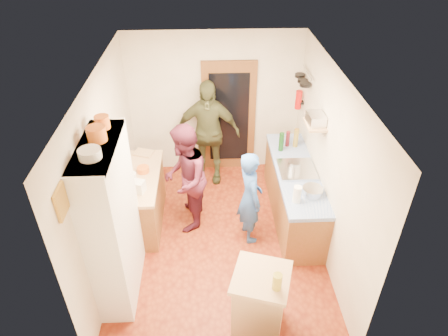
{
  "coord_description": "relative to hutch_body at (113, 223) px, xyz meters",
  "views": [
    {
      "loc": [
        -0.13,
        -4.43,
        4.36
      ],
      "look_at": [
        0.08,
        0.15,
        1.21
      ],
      "focal_mm": 32.0,
      "sensor_mm": 36.0,
      "label": 1
    }
  ],
  "objects": [
    {
      "name": "paper_towel",
      "position": [
        2.35,
        0.55,
        -0.08
      ],
      "size": [
        0.12,
        0.12,
        0.25
      ],
      "primitive_type": "cylinder",
      "rotation": [
        0.0,
        0.0,
        0.02
      ],
      "color": "white",
      "rests_on": "right_counter_top"
    },
    {
      "name": "island_top",
      "position": [
        1.72,
        -0.72,
        -0.22
      ],
      "size": [
        0.78,
        0.78,
        0.05
      ],
      "primitive_type": "cube",
      "rotation": [
        0.0,
        0.0,
        -0.3
      ],
      "color": "tan",
      "rests_on": "island_base"
    },
    {
      "name": "floor",
      "position": [
        1.3,
        0.8,
        -1.11
      ],
      "size": [
        3.0,
        4.0,
        0.02
      ],
      "primitive_type": "cube",
      "color": "#8F3718",
      "rests_on": "ground"
    },
    {
      "name": "hob",
      "position": [
        2.5,
        1.28,
        -0.18
      ],
      "size": [
        0.55,
        0.58,
        0.04
      ],
      "primitive_type": "cube",
      "color": "silver",
      "rests_on": "right_counter_top"
    },
    {
      "name": "door_frame",
      "position": [
        1.55,
        2.77,
        -0.05
      ],
      "size": [
        0.95,
        0.06,
        2.1
      ],
      "primitive_type": "cube",
      "color": "brown",
      "rests_on": "ground"
    },
    {
      "name": "door_glass",
      "position": [
        1.55,
        2.74,
        -0.05
      ],
      "size": [
        0.7,
        0.02,
        1.7
      ],
      "primitive_type": "cube",
      "color": "black",
      "rests_on": "door_frame"
    },
    {
      "name": "right_counter_top",
      "position": [
        2.5,
        1.3,
        -0.23
      ],
      "size": [
        0.62,
        2.22,
        0.06
      ],
      "primitive_type": "cube",
      "color": "#1B45AE",
      "rests_on": "right_counter_base"
    },
    {
      "name": "wall_right",
      "position": [
        2.81,
        0.8,
        0.2
      ],
      "size": [
        0.02,
        4.0,
        2.6
      ],
      "primitive_type": "cube",
      "color": "beige",
      "rests_on": "ground"
    },
    {
      "name": "pan_hang_c",
      "position": [
        2.7,
        2.55,
        0.81
      ],
      "size": [
        0.17,
        0.17,
        0.05
      ],
      "primitive_type": "cylinder",
      "color": "black",
      "rests_on": "pan_rail"
    },
    {
      "name": "orange_pot_a",
      "position": [
        0.0,
        0.08,
        1.18
      ],
      "size": [
        0.2,
        0.2,
        0.16
      ],
      "primitive_type": "cylinder",
      "color": "orange",
      "rests_on": "hutch_top_shelf"
    },
    {
      "name": "hutch_top_shelf",
      "position": [
        0.0,
        0.0,
        1.08
      ],
      "size": [
        0.4,
        1.14,
        0.04
      ],
      "primitive_type": "cube",
      "color": "white",
      "rests_on": "hutch_body"
    },
    {
      "name": "left_counter_top",
      "position": [
        0.1,
        1.25,
        -0.23
      ],
      "size": [
        0.64,
        1.44,
        0.05
      ],
      "primitive_type": "cube",
      "color": "tan",
      "rests_on": "left_counter_base"
    },
    {
      "name": "pan_rail",
      "position": [
        2.76,
        2.33,
        0.95
      ],
      "size": [
        0.02,
        0.65,
        0.02
      ],
      "primitive_type": "cylinder",
      "rotation": [
        1.57,
        0.0,
        0.0
      ],
      "color": "silver",
      "rests_on": "wall_right"
    },
    {
      "name": "pot_on_hob",
      "position": [
        2.45,
        1.27,
        -0.1
      ],
      "size": [
        0.2,
        0.2,
        0.13
      ],
      "primitive_type": "cylinder",
      "color": "silver",
      "rests_on": "hob"
    },
    {
      "name": "oil_jar",
      "position": [
        1.86,
        -0.89,
        -0.09
      ],
      "size": [
        0.13,
        0.13,
        0.2
      ],
      "primitive_type": "cylinder",
      "rotation": [
        0.0,
        0.0,
        -0.3
      ],
      "color": "#AD9E2D",
      "rests_on": "island_top"
    },
    {
      "name": "radio",
      "position": [
        2.67,
        1.25,
        0.69
      ],
      "size": [
        0.24,
        0.31,
        0.15
      ],
      "primitive_type": "cube",
      "rotation": [
        0.0,
        0.0,
        0.05
      ],
      "color": "silver",
      "rests_on": "wall_shelf"
    },
    {
      "name": "mixing_bowl",
      "position": [
        2.6,
        0.69,
        -0.14
      ],
      "size": [
        0.37,
        0.37,
        0.11
      ],
      "primitive_type": "cylinder",
      "rotation": [
        0.0,
        0.0,
        0.33
      ],
      "color": "silver",
      "rests_on": "right_counter_top"
    },
    {
      "name": "kettle",
      "position": [
        0.05,
        1.04,
        -0.11
      ],
      "size": [
        0.18,
        0.18,
        0.19
      ],
      "primitive_type": "cylinder",
      "rotation": [
        0.0,
        0.0,
        -0.06
      ],
      "color": "white",
      "rests_on": "left_counter_top"
    },
    {
      "name": "bottle_b",
      "position": [
        2.48,
        2.01,
        -0.07
      ],
      "size": [
        0.07,
        0.07,
        0.27
      ],
      "primitive_type": "cylinder",
      "rotation": [
        0.0,
        0.0,
        0.08
      ],
      "color": "#591419",
      "rests_on": "right_counter_top"
    },
    {
      "name": "person_hob",
      "position": [
        1.79,
        0.84,
        -0.35
      ],
      "size": [
        0.47,
        0.61,
        1.49
      ],
      "primitive_type": "imported",
      "rotation": [
        0.0,
        0.0,
        1.8
      ],
      "color": "#2D55A8",
      "rests_on": "ground"
    },
    {
      "name": "orange_pot_b",
      "position": [
        0.0,
        0.36,
        1.17
      ],
      "size": [
        0.17,
        0.17,
        0.15
      ],
      "primitive_type": "cylinder",
      "color": "orange",
      "rests_on": "hutch_top_shelf"
    },
    {
      "name": "ceiling",
      "position": [
        1.3,
        0.8,
        1.51
      ],
      "size": [
        3.0,
        4.0,
        0.02
      ],
      "primitive_type": "cube",
      "color": "silver",
      "rests_on": "ground"
    },
    {
      "name": "person_back",
      "position": [
        1.17,
        2.4,
        -0.14
      ],
      "size": [
        1.16,
        0.57,
        1.91
      ],
      "primitive_type": "imported",
      "rotation": [
        0.0,
        0.0,
        -0.09
      ],
      "color": "#3B3C22",
      "rests_on": "ground"
    },
    {
      "name": "right_counter_base",
      "position": [
        2.5,
        1.3,
        -0.68
      ],
      "size": [
        0.6,
        2.2,
        0.84
      ],
      "primitive_type": "cube",
      "color": "brown",
      "rests_on": "ground"
    },
    {
      "name": "fire_extinguisher",
      "position": [
        2.71,
        2.5,
        0.4
      ],
      "size": [
        0.11,
        0.11,
        0.32
      ],
      "primitive_type": "cylinder",
      "color": "red",
      "rests_on": "wall_right"
    },
    {
      "name": "cutting_board",
      "position": [
        1.69,
        -0.66,
        -0.21
      ],
      "size": [
        0.42,
        0.37,
        0.02
      ],
      "primitive_type": "cube",
      "rotation": [
        0.0,
        0.0,
        -0.3
      ],
      "color": "white",
      "rests_on": "island_top"
    },
    {
      "name": "chopping_board",
      "position": [
        0.12,
        1.87,
        -0.19
      ],
      "size": [
        0.35,
        0.31,
        0.02
      ],
      "primitive_type": "cube",
      "rotation": [
        0.0,
        0.0,
        -0.33
      ],
      "color": "tan",
      "rests_on": "left_counter_top"
    },
    {
      "name": "person_left",
      "position": [
        0.84,
        1.22,
        -0.23
      ],
      "size": [
        0.72,
        0.89,
        1.74
      ],
      "primitive_type": "imported",
      "rotation": [
        0.0,
        0.0,
        -1.64
      ],
      "color": "#4A1728",
      "rests_on": "ground"
    },
    {
      "name": "bottle_a",
      "position": [
        2.35,
        1.87,
        -0.04
      ],
      "size": [
        0.1,
        0.1,
        0.32
      ],
      "primitive_type": "cylinder",
      "rotation": [
        0.0,
        0.0,
        0.25
      ],
      "color": "#143F14",
      "rests_on": "right_counter_top"
    },
    {
      "name": "picture_frame",
      "position": [
        -0.18,
        -0.75,
        0.95
      ],
      "size": [
        0.03,
        0.25,
        0.3
      ],
      "primitive_type": "cube",
      "color": "gold",
      "rests_on": "wall_left"
    },
    {
      "name": "pan_hang_a",
      "position": [
        2.7,
        2.15,
        0.82
      ],
      "size": [
        0.18,
        0.18,
        0.05
      ],
      "primitive_type": "cylinder",
      "color": "black",
      "rests_on": "pan_rail"
    },
    {
      "name": "bottle_c",
      "position": [
        2.61,
        1.98,
        -0.04
      ],
      "size": [
        0.08,
        0.08,
        0.32
      ],
      "primitive_type": "cylinder",
      "rotation": [
        0.0,
        0.0,
        0.03
      ],
      "color": "olive",
      "rests_on": "right_counter_top"
    },
    {
      "name": "plate_stack",
      "position": [
        0.0,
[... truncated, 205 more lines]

